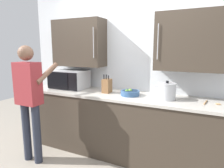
% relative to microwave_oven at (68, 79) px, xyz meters
% --- Properties ---
extents(back_wall_tiled, '(3.79, 0.44, 2.77)m').
position_rel_microwave_oven_xyz_m(back_wall_tiled, '(1.02, 0.28, 0.38)').
color(back_wall_tiled, silver).
rests_on(back_wall_tiled, ground_plane).
extents(counter_unit, '(3.06, 0.69, 0.94)m').
position_rel_microwave_oven_xyz_m(counter_unit, '(1.02, -0.04, -0.62)').
color(counter_unit, '#3D3328').
rests_on(counter_unit, ground_plane).
extents(microwave_oven, '(0.59, 0.41, 0.30)m').
position_rel_microwave_oven_xyz_m(microwave_oven, '(0.00, 0.00, 0.00)').
color(microwave_oven, '#B7BABF').
rests_on(microwave_oven, counter_unit).
extents(knife_block, '(0.11, 0.15, 0.28)m').
position_rel_microwave_oven_xyz_m(knife_block, '(0.76, -0.03, -0.05)').
color(knife_block, brown).
rests_on(knife_block, counter_unit).
extents(wooden_spoon, '(0.19, 0.22, 0.02)m').
position_rel_microwave_oven_xyz_m(wooden_spoon, '(2.18, -0.04, -0.14)').
color(wooden_spoon, tan).
rests_on(wooden_spoon, counter_unit).
extents(fruit_bowl, '(0.27, 0.27, 0.10)m').
position_rel_microwave_oven_xyz_m(fruit_bowl, '(1.13, -0.05, -0.11)').
color(fruit_bowl, '#335684').
rests_on(fruit_bowl, counter_unit).
extents(stock_pot, '(0.33, 0.23, 0.25)m').
position_rel_microwave_oven_xyz_m(stock_pot, '(1.65, -0.06, -0.04)').
color(stock_pot, '#B7BABF').
rests_on(stock_pot, counter_unit).
extents(person_figure, '(0.44, 0.57, 1.63)m').
position_rel_microwave_oven_xyz_m(person_figure, '(-0.07, -0.76, -0.11)').
color(person_figure, '#282D3D').
rests_on(person_figure, ground_plane).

